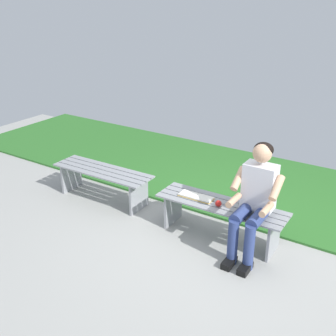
{
  "coord_description": "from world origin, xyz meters",
  "views": [
    {
      "loc": [
        -1.71,
        3.76,
        2.64
      ],
      "look_at": [
        0.62,
        0.15,
        0.79
      ],
      "focal_mm": 43.6,
      "sensor_mm": 36.0,
      "label": 1
    }
  ],
  "objects_px": {
    "bench_far": "(103,177)",
    "book_open": "(196,197)",
    "apple": "(219,204)",
    "person_seated": "(255,197)",
    "bench_near": "(221,212)"
  },
  "relations": [
    {
      "from": "person_seated",
      "to": "apple",
      "type": "xyz_separation_m",
      "value": [
        0.42,
        -0.03,
        -0.21
      ]
    },
    {
      "from": "apple",
      "to": "book_open",
      "type": "relative_size",
      "value": 0.18
    },
    {
      "from": "bench_far",
      "to": "book_open",
      "type": "relative_size",
      "value": 3.48
    },
    {
      "from": "bench_near",
      "to": "apple",
      "type": "relative_size",
      "value": 20.89
    },
    {
      "from": "person_seated",
      "to": "book_open",
      "type": "height_order",
      "value": "person_seated"
    },
    {
      "from": "bench_near",
      "to": "person_seated",
      "type": "height_order",
      "value": "person_seated"
    },
    {
      "from": "bench_far",
      "to": "person_seated",
      "type": "xyz_separation_m",
      "value": [
        -2.2,
        0.1,
        0.36
      ]
    },
    {
      "from": "person_seated",
      "to": "apple",
      "type": "distance_m",
      "value": 0.46
    },
    {
      "from": "bench_near",
      "to": "bench_far",
      "type": "height_order",
      "value": "same"
    },
    {
      "from": "apple",
      "to": "book_open",
      "type": "xyz_separation_m",
      "value": [
        0.32,
        -0.06,
        -0.03
      ]
    },
    {
      "from": "bench_far",
      "to": "book_open",
      "type": "xyz_separation_m",
      "value": [
        -1.46,
        0.02,
        0.12
      ]
    },
    {
      "from": "person_seated",
      "to": "book_open",
      "type": "relative_size",
      "value": 3.0
    },
    {
      "from": "apple",
      "to": "person_seated",
      "type": "bearing_deg",
      "value": 176.48
    },
    {
      "from": "person_seated",
      "to": "book_open",
      "type": "bearing_deg",
      "value": -6.39
    },
    {
      "from": "person_seated",
      "to": "apple",
      "type": "relative_size",
      "value": 17.13
    }
  ]
}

